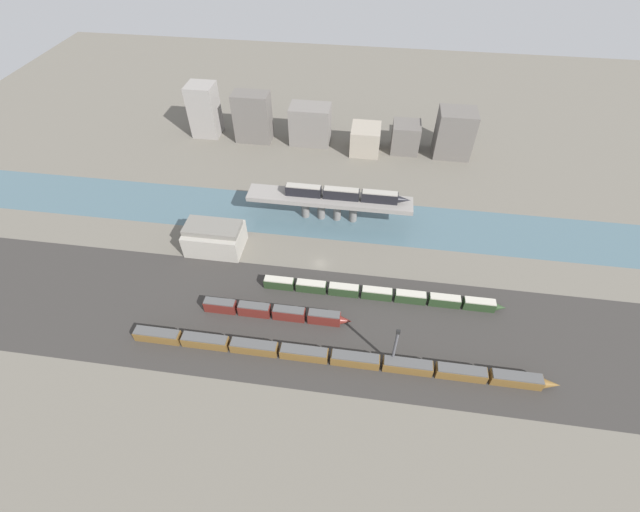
{
  "coord_description": "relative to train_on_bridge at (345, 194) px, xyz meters",
  "views": [
    {
      "loc": [
        13.52,
        -96.44,
        101.58
      ],
      "look_at": [
        0.0,
        -0.17,
        3.79
      ],
      "focal_mm": 24.0,
      "sensor_mm": 36.0,
      "label": 1
    }
  ],
  "objects": [
    {
      "name": "ground_plane",
      "position": [
        -5.47,
        -23.66,
        -11.43
      ],
      "size": [
        400.0,
        400.0,
        0.0
      ],
      "primitive_type": "plane",
      "color": "#666056"
    },
    {
      "name": "railbed_yard",
      "position": [
        -5.47,
        -47.66,
        -11.42
      ],
      "size": [
        280.0,
        42.0,
        0.01
      ],
      "primitive_type": "cube",
      "color": "#33302D",
      "rests_on": "ground"
    },
    {
      "name": "river_water",
      "position": [
        -5.47,
        0.0,
        -11.42
      ],
      "size": [
        320.0,
        23.22,
        0.01
      ],
      "primitive_type": "cube",
      "color": "#47606B",
      "rests_on": "ground"
    },
    {
      "name": "bridge",
      "position": [
        -5.47,
        0.0,
        -3.89
      ],
      "size": [
        58.55,
        8.61,
        9.46
      ],
      "color": "gray",
      "rests_on": "ground"
    },
    {
      "name": "train_on_bridge",
      "position": [
        0.0,
        0.0,
        0.0
      ],
      "size": [
        43.63,
        2.82,
        4.02
      ],
      "color": "black",
      "rests_on": "bridge"
    },
    {
      "name": "train_yard_near",
      "position": [
        3.73,
        -58.95,
        -9.71
      ],
      "size": [
        113.9,
        3.17,
        3.5
      ],
      "color": "brown",
      "rests_on": "ground"
    },
    {
      "name": "train_yard_mid",
      "position": [
        -15.49,
        -46.65,
        -9.41
      ],
      "size": [
        43.55,
        2.82,
        4.12
      ],
      "color": "#5B1E19",
      "rests_on": "ground"
    },
    {
      "name": "train_yard_far",
      "position": [
        14.64,
        -35.3,
        -9.67
      ],
      "size": [
        72.95,
        2.69,
        3.58
      ],
      "color": "#23381E",
      "rests_on": "ground"
    },
    {
      "name": "warehouse_building",
      "position": [
        -41.54,
        -20.8,
        -6.75
      ],
      "size": [
        18.63,
        12.68,
        9.83
      ],
      "color": "#9E998E",
      "rests_on": "ground"
    },
    {
      "name": "signal_tower",
      "position": [
        18.62,
        -57.56,
        -3.81
      ],
      "size": [
        1.0,
        0.75,
        14.97
      ],
      "color": "#4C4C51",
      "rests_on": "ground"
    },
    {
      "name": "city_block_far_left",
      "position": [
        -68.98,
        53.23,
        0.15
      ],
      "size": [
        11.94,
        11.11,
        23.15
      ],
      "primitive_type": "cube",
      "color": "gray",
      "rests_on": "ground"
    },
    {
      "name": "city_block_left",
      "position": [
        -46.11,
        51.0,
        -0.61
      ],
      "size": [
        15.79,
        9.29,
        21.64
      ],
      "primitive_type": "cube",
      "color": "#605B56",
      "rests_on": "ground"
    },
    {
      "name": "city_block_center",
      "position": [
        -20.59,
        52.6,
        -2.99
      ],
      "size": [
        17.56,
        11.44,
        16.87
      ],
      "primitive_type": "cube",
      "color": "slate",
      "rests_on": "ground"
    },
    {
      "name": "city_block_right",
      "position": [
        4.36,
        48.12,
        -5.79
      ],
      "size": [
        12.47,
        13.72,
        11.27
      ],
      "primitive_type": "cube",
      "color": "gray",
      "rests_on": "ground"
    },
    {
      "name": "city_block_far_right",
      "position": [
        21.6,
        51.38,
        -5.21
      ],
      "size": [
        11.78,
        11.71,
        12.44
      ],
      "primitive_type": "cube",
      "color": "#605B56",
      "rests_on": "ground"
    },
    {
      "name": "city_block_tall",
      "position": [
        41.61,
        50.91,
        -1.52
      ],
      "size": [
        15.3,
        12.58,
        19.82
      ],
      "primitive_type": "cube",
      "color": "#605B56",
      "rests_on": "ground"
    }
  ]
}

